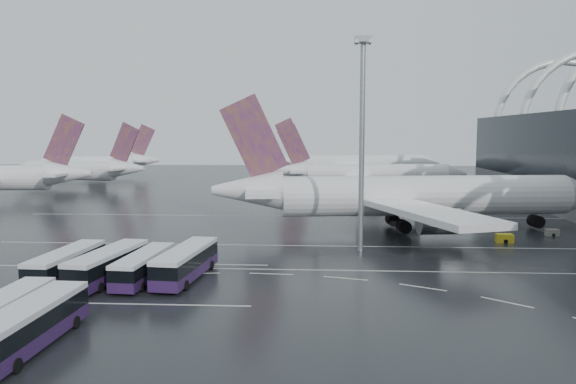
# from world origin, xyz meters

# --- Properties ---
(ground) EXTENTS (420.00, 420.00, 0.00)m
(ground) POSITION_xyz_m (0.00, 0.00, 0.00)
(ground) COLOR black
(ground) RESTS_ON ground
(lane_marking_near) EXTENTS (120.00, 0.25, 0.01)m
(lane_marking_near) POSITION_xyz_m (0.00, -2.00, 0.01)
(lane_marking_near) COLOR silver
(lane_marking_near) RESTS_ON ground
(lane_marking_mid) EXTENTS (120.00, 0.25, 0.01)m
(lane_marking_mid) POSITION_xyz_m (0.00, 12.00, 0.01)
(lane_marking_mid) COLOR silver
(lane_marking_mid) RESTS_ON ground
(lane_marking_far) EXTENTS (120.00, 0.25, 0.01)m
(lane_marking_far) POSITION_xyz_m (0.00, 40.00, 0.01)
(lane_marking_far) COLOR silver
(lane_marking_far) RESTS_ON ground
(bus_bay_line_south) EXTENTS (28.00, 0.25, 0.01)m
(bus_bay_line_south) POSITION_xyz_m (-24.00, -16.00, 0.01)
(bus_bay_line_south) COLOR silver
(bus_bay_line_south) RESTS_ON ground
(bus_bay_line_north) EXTENTS (28.00, 0.25, 0.01)m
(bus_bay_line_north) POSITION_xyz_m (-24.00, 0.00, 0.01)
(bus_bay_line_north) COLOR silver
(bus_bay_line_north) RESTS_ON ground
(airliner_main) EXTENTS (64.65, 56.21, 21.89)m
(airliner_main) POSITION_xyz_m (9.91, 25.51, 5.48)
(airliner_main) COLOR white
(airliner_main) RESTS_ON ground
(airliner_gate_b) EXTENTS (52.82, 47.36, 18.33)m
(airliner_gate_b) POSITION_xyz_m (8.53, 86.69, 4.59)
(airliner_gate_b) COLOR white
(airliner_gate_b) RESTS_ON ground
(airliner_gate_c) EXTENTS (58.27, 52.87, 20.86)m
(airliner_gate_c) POSITION_xyz_m (7.19, 123.85, 5.22)
(airliner_gate_c) COLOR white
(airliner_gate_c) RESTS_ON ground
(jet_remote_mid) EXTENTS (43.42, 35.13, 18.91)m
(jet_remote_mid) POSITION_xyz_m (-73.97, 92.77, 4.88)
(jet_remote_mid) COLOR white
(jet_remote_mid) RESTS_ON ground
(jet_remote_far) EXTENTS (42.44, 34.59, 19.09)m
(jet_remote_far) POSITION_xyz_m (-82.56, 128.93, 4.93)
(jet_remote_far) COLOR white
(jet_remote_far) RESTS_ON ground
(bus_row_near_a) EXTENTS (3.63, 13.11, 3.19)m
(bus_row_near_a) POSITION_xyz_m (-30.99, -7.99, 1.76)
(bus_row_near_a) COLOR #1F123A
(bus_row_near_a) RESTS_ON ground
(bus_row_near_b) EXTENTS (4.75, 13.70, 3.30)m
(bus_row_near_b) POSITION_xyz_m (-26.36, -8.11, 1.82)
(bus_row_near_b) COLOR #1F123A
(bus_row_near_b) RESTS_ON ground
(bus_row_near_c) EXTENTS (3.55, 12.38, 3.01)m
(bus_row_near_c) POSITION_xyz_m (-22.54, -7.89, 1.65)
(bus_row_near_c) COLOR #1F123A
(bus_row_near_c) RESTS_ON ground
(bus_row_near_d) EXTENTS (4.43, 13.93, 3.37)m
(bus_row_near_d) POSITION_xyz_m (-18.25, -6.73, 1.85)
(bus_row_near_d) COLOR #1F123A
(bus_row_near_d) RESTS_ON ground
(bus_row_far_a) EXTENTS (3.01, 12.46, 3.07)m
(bus_row_far_a) POSITION_xyz_m (-28.50, -24.57, 1.69)
(bus_row_far_a) COLOR #1F123A
(bus_row_far_a) RESTS_ON ground
(bus_row_far_b) EXTENTS (3.42, 13.37, 3.28)m
(bus_row_far_b) POSITION_xyz_m (-24.97, -26.93, 1.80)
(bus_row_far_b) COLOR #1F123A
(bus_row_far_b) RESTS_ON ground
(floodlight_mast) EXTENTS (2.16, 2.16, 28.21)m
(floodlight_mast) POSITION_xyz_m (1.64, 9.32, 17.74)
(floodlight_mast) COLOR gray
(floodlight_mast) RESTS_ON ground
(gse_cart_belly_a) EXTENTS (2.32, 1.37, 1.27)m
(gse_cart_belly_a) POSITION_xyz_m (22.79, 16.00, 0.63)
(gse_cart_belly_a) COLOR gold
(gse_cart_belly_a) RESTS_ON ground
(gse_cart_belly_d) EXTENTS (1.92, 1.14, 1.05)m
(gse_cart_belly_d) POSITION_xyz_m (31.87, 21.87, 0.52)
(gse_cart_belly_d) COLOR slate
(gse_cart_belly_d) RESTS_ON ground
(gse_cart_belly_e) EXTENTS (1.90, 1.12, 1.04)m
(gse_cart_belly_e) POSITION_xyz_m (20.51, 33.50, 0.52)
(gse_cart_belly_e) COLOR gold
(gse_cart_belly_e) RESTS_ON ground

